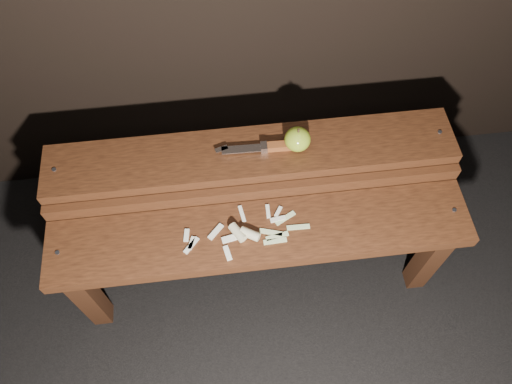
{
  "coord_description": "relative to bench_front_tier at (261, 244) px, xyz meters",
  "views": [
    {
      "loc": [
        -0.09,
        -0.66,
        1.68
      ],
      "look_at": [
        0.0,
        0.06,
        0.45
      ],
      "focal_mm": 35.0,
      "sensor_mm": 36.0,
      "label": 1
    }
  ],
  "objects": [
    {
      "name": "apple_scraps",
      "position": [
        -0.04,
        0.01,
        0.08
      ],
      "size": [
        0.36,
        0.16,
        0.03
      ],
      "color": "beige",
      "rests_on": "bench_front_tier"
    },
    {
      "name": "bench_rear_tier",
      "position": [
        0.0,
        0.23,
        0.06
      ],
      "size": [
        1.2,
        0.21,
        0.5
      ],
      "color": "black",
      "rests_on": "ground"
    },
    {
      "name": "ground",
      "position": [
        0.0,
        0.06,
        -0.35
      ],
      "size": [
        60.0,
        60.0,
        0.0
      ],
      "primitive_type": "plane",
      "color": "black"
    },
    {
      "name": "bench_front_tier",
      "position": [
        0.0,
        0.0,
        0.0
      ],
      "size": [
        1.2,
        0.2,
        0.42
      ],
      "color": "black",
      "rests_on": "ground"
    },
    {
      "name": "apple",
      "position": [
        0.13,
        0.23,
        0.18
      ],
      "size": [
        0.08,
        0.08,
        0.08
      ],
      "color": "olive",
      "rests_on": "bench_rear_tier"
    },
    {
      "name": "knife",
      "position": [
        0.06,
        0.23,
        0.16
      ],
      "size": [
        0.26,
        0.04,
        0.02
      ],
      "color": "brown",
      "rests_on": "bench_rear_tier"
    }
  ]
}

